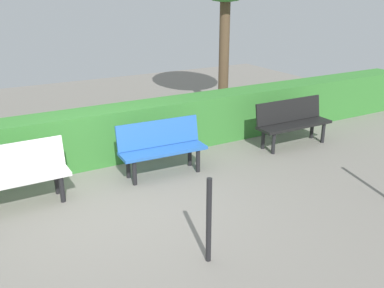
{
  "coord_description": "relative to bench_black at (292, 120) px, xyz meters",
  "views": [
    {
      "loc": [
        1.74,
        5.17,
        2.85
      ],
      "look_at": [
        -1.37,
        -0.29,
        0.55
      ],
      "focal_mm": 40.16,
      "sensor_mm": 36.0,
      "label": 1
    }
  ],
  "objects": [
    {
      "name": "hedge_row",
      "position": [
        2.64,
        -0.98,
        -0.02
      ],
      "size": [
        13.21,
        0.63,
        0.92
      ],
      "primitive_type": "cube",
      "color": "#387F33",
      "rests_on": "ground_plane"
    },
    {
      "name": "ground_plane",
      "position": [
        3.76,
        0.65,
        -0.48
      ],
      "size": [
        17.21,
        17.21,
        0.0
      ],
      "primitive_type": "plane",
      "color": "gray"
    },
    {
      "name": "bench_black",
      "position": [
        0.0,
        0.0,
        0.0
      ],
      "size": [
        1.53,
        0.46,
        0.86
      ],
      "rotation": [
        0.0,
        0.0,
        -0.01
      ],
      "color": "black",
      "rests_on": "ground_plane"
    },
    {
      "name": "railing_post_mid",
      "position": [
        3.35,
        2.41,
        0.02
      ],
      "size": [
        0.06,
        0.06,
        1.0
      ],
      "primitive_type": "cylinder",
      "color": "black",
      "rests_on": "ground_plane"
    },
    {
      "name": "bench_blue",
      "position": [
        2.75,
        -0.0,
        -0.0
      ],
      "size": [
        1.41,
        0.52,
        0.86
      ],
      "rotation": [
        0.0,
        0.0,
        -0.05
      ],
      "color": "blue",
      "rests_on": "ground_plane"
    },
    {
      "name": "bench_white",
      "position": [
        5.05,
        -0.01,
        0.0
      ],
      "size": [
        1.6,
        0.47,
        0.86
      ],
      "rotation": [
        0.0,
        0.0,
        0.01
      ],
      "color": "white",
      "rests_on": "ground_plane"
    }
  ]
}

